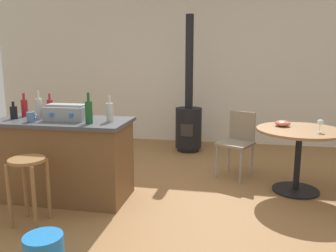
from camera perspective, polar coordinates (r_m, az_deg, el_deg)
ground_plane at (r=3.89m, az=0.10°, el=-12.38°), size 8.80×8.80×0.00m
back_wall at (r=6.48m, az=5.03°, el=9.28°), size 8.00×0.10×2.70m
kitchen_island at (r=4.05m, az=-16.75°, el=-5.18°), size 1.48×0.71×0.89m
wooden_stool at (r=3.51m, az=-22.00°, el=-7.65°), size 0.33×0.33×0.64m
dining_table at (r=4.28m, az=20.69°, el=-2.81°), size 0.97×0.97×0.75m
folding_chair_far at (r=4.64m, az=11.38°, el=-2.12°), size 0.54×0.54×0.86m
wood_stove at (r=5.82m, az=3.41°, el=1.14°), size 0.44×0.45×2.24m
toolbox at (r=3.91m, az=-16.25°, el=2.15°), size 0.44×0.26×0.17m
bottle_0 at (r=4.27m, az=-18.81°, el=2.96°), size 0.07×0.07×0.26m
bottle_1 at (r=4.19m, az=-24.02°, el=2.09°), size 0.08×0.08×0.19m
bottle_2 at (r=3.71m, az=-9.54°, el=2.33°), size 0.07×0.07×0.27m
bottle_3 at (r=3.64m, az=-12.87°, el=2.32°), size 0.07×0.07×0.32m
bottle_4 at (r=4.32m, az=-22.51°, el=2.85°), size 0.07×0.07×0.27m
bottle_5 at (r=4.06m, az=-20.41°, el=2.76°), size 0.07×0.07×0.31m
cup_0 at (r=3.91m, az=-21.57°, el=1.39°), size 0.12×0.09×0.11m
cup_1 at (r=4.19m, az=-19.93°, el=2.10°), size 0.11×0.07×0.11m
wine_glass at (r=4.13m, az=23.73°, el=0.50°), size 0.07×0.07×0.14m
serving_bowl at (r=4.35m, az=18.32°, el=0.42°), size 0.18×0.18×0.07m
plastic_bucket at (r=2.90m, az=-19.69°, el=-18.87°), size 0.29×0.29×0.26m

